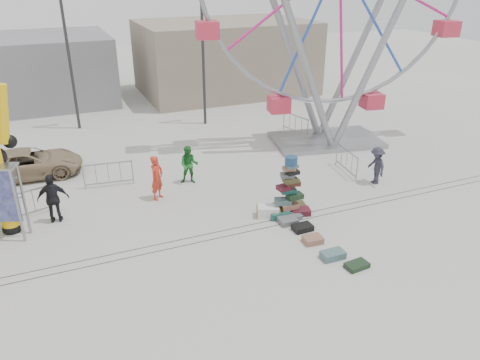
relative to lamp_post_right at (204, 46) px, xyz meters
name	(u,v)px	position (x,y,z in m)	size (l,w,h in m)	color
ground	(246,242)	(-3.09, -13.00, -4.48)	(90.00, 90.00, 0.00)	#9E9E99
track_line_near	(239,234)	(-3.09, -12.40, -4.48)	(40.00, 0.04, 0.01)	#47443F
track_line_far	(235,228)	(-3.09, -12.00, -4.48)	(40.00, 0.04, 0.01)	#47443F
building_right	(225,57)	(3.91, 7.00, -1.98)	(12.00, 8.00, 5.00)	gray
building_left	(34,70)	(-9.09, 9.00, -2.28)	(10.00, 8.00, 4.40)	gray
lamp_post_right	(204,46)	(0.00, 0.00, 0.00)	(1.41, 0.25, 8.00)	#2D2D30
lamp_post_left	(70,49)	(-7.00, 2.00, 0.00)	(1.41, 0.25, 8.00)	#2D2D30
suitcase_tower	(289,198)	(-0.80, -11.75, -3.83)	(1.69, 1.45, 2.33)	#1C554F
steamer_trunk	(268,211)	(-1.59, -11.66, -4.28)	(0.87, 0.50, 0.41)	silver
row_case_0	(275,208)	(-1.15, -11.32, -4.38)	(0.81, 0.45, 0.21)	#444322
row_case_1	(288,221)	(-1.16, -12.41, -4.38)	(0.64, 0.56, 0.20)	slate
row_case_2	(303,228)	(-0.91, -13.05, -4.38)	(0.70, 0.48, 0.20)	black
row_case_3	(313,240)	(-0.99, -13.89, -4.38)	(0.64, 0.50, 0.21)	#9C674F
row_case_4	(333,255)	(-0.88, -14.95, -4.36)	(0.77, 0.46, 0.24)	slate
row_case_5	(357,265)	(-0.48, -15.69, -4.40)	(0.73, 0.45, 0.16)	#1C331D
barricade_dummy_b	(20,206)	(-10.11, -8.35, -3.93)	(2.00, 0.10, 1.10)	gray
barricade_dummy_c	(108,174)	(-6.68, -6.68, -3.93)	(2.00, 0.10, 1.10)	gray
barricade_wheel_front	(346,161)	(3.45, -9.32, -3.93)	(2.00, 0.10, 1.10)	gray
barricade_wheel_back	(295,124)	(3.93, -3.72, -3.93)	(2.00, 0.10, 1.10)	gray
pedestrian_red	(157,178)	(-5.04, -8.62, -3.57)	(0.67, 0.44, 1.83)	red
pedestrian_green	(189,165)	(-3.41, -7.66, -3.65)	(0.81, 0.63, 1.67)	#1A6B24
pedestrian_black	(53,198)	(-8.92, -8.99, -3.55)	(1.09, 0.46, 1.87)	black
pedestrian_grey	(376,166)	(3.93, -10.79, -3.66)	(1.06, 0.61, 1.64)	#262532
parked_suv	(28,163)	(-9.78, -4.27, -3.85)	(2.09, 4.54, 1.26)	#937D5F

